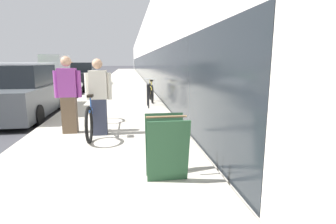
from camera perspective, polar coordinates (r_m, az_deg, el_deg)
The scene contains 13 objects.
sidewalk_slab at distance 25.91m, azimuth -9.63°, elevation 7.00°, with size 3.60×70.00×0.16m.
storefront_facade at distance 34.44m, azimuth 2.18°, elevation 12.28°, with size 10.01×70.00×5.22m.
lawn_strip at distance 32.46m, azimuth -31.53°, elevation 6.20°, with size 4.65×70.00×0.03m.
tandem_bicycle at distance 6.41m, azimuth -15.58°, elevation -0.46°, with size 0.52×2.74×0.95m.
person_rider at distance 5.98m, azimuth -14.83°, elevation 3.12°, with size 0.57×0.22×1.69m.
person_bystander at distance 6.34m, azimuth -20.88°, elevation 3.44°, with size 0.59×0.23×1.74m.
bike_rack_hoop at distance 9.47m, azimuth -4.40°, elevation 4.17°, with size 0.05×0.60×0.84m.
cruiser_bike_nearest at distance 10.85m, azimuth -3.72°, elevation 4.35°, with size 0.52×1.78×0.91m.
sandwich_board_sign at distance 3.68m, azimuth -0.33°, elevation -7.65°, with size 0.56×0.56×0.90m.
parked_sedan_curbside at distance 9.61m, azimuth -28.88°, elevation 3.44°, with size 1.81×4.37×1.74m.
vintage_roadster_curbside at distance 15.18m, azimuth -21.59°, elevation 5.23°, with size 1.89×4.33×1.09m.
parked_sedan_far at distance 20.48m, azimuth -17.78°, elevation 7.57°, with size 1.75×4.46×1.71m.
moving_truck at distance 34.38m, azimuth -22.94°, elevation 9.26°, with size 2.28×7.17×2.53m.
Camera 1 is at (6.11, -4.85, 1.78)m, focal length 28.00 mm.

